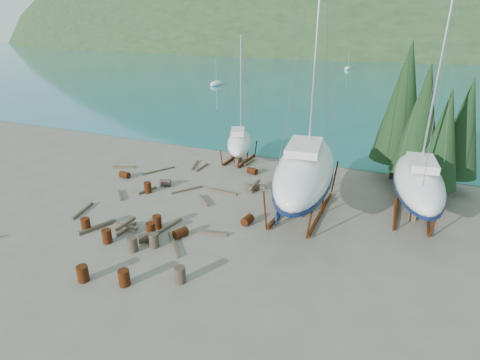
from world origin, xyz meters
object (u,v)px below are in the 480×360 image
at_px(large_sailboat_near, 305,168).
at_px(small_sailboat_shore, 239,142).
at_px(large_sailboat_far, 418,180).
at_px(worker, 278,213).

distance_m(large_sailboat_near, small_sailboat_shore, 12.01).
bearing_deg(small_sailboat_shore, large_sailboat_far, -41.43).
height_order(large_sailboat_far, worker, large_sailboat_far).
bearing_deg(small_sailboat_shore, large_sailboat_near, -65.06).
distance_m(large_sailboat_near, large_sailboat_far, 7.65).
xyz_separation_m(large_sailboat_near, small_sailboat_shore, (-8.64, 8.23, -1.34)).
bearing_deg(worker, large_sailboat_near, -10.06).
height_order(large_sailboat_far, small_sailboat_shore, large_sailboat_far).
relative_size(large_sailboat_far, worker, 9.76).
height_order(small_sailboat_shore, worker, small_sailboat_shore).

